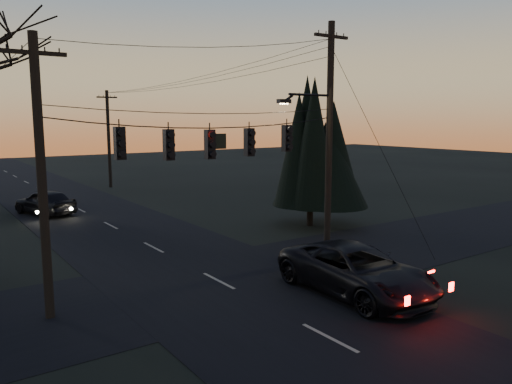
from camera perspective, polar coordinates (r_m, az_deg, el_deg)
main_road at (r=27.82m, az=-14.94°, el=-4.44°), size 8.00×120.00×0.02m
cross_road at (r=19.05m, az=-4.30°, el=-10.12°), size 60.00×7.00×0.02m
utility_pole_right at (r=22.24m, az=8.08°, el=-7.48°), size 5.00×0.30×10.00m
utility_pole_left at (r=16.99m, az=-22.44°, el=-13.12°), size 1.80×0.30×8.50m
utility_pole_far_r at (r=46.36m, az=-16.27°, el=0.54°), size 1.80×0.30×8.50m
span_signal_assembly at (r=17.97m, az=-5.14°, el=5.69°), size 11.50×0.44×1.63m
evergreen_right at (r=28.14m, az=6.30°, el=4.87°), size 4.49×4.49×7.51m
suv_near at (r=17.77m, az=11.41°, el=-8.82°), size 2.96×6.13×1.68m
sedan_oncoming_a at (r=34.32m, az=-22.96°, el=-1.08°), size 3.34×5.06×1.60m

